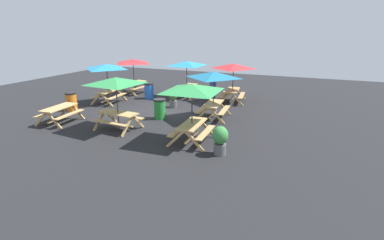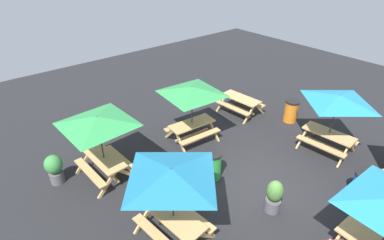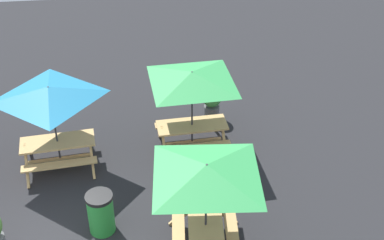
% 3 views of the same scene
% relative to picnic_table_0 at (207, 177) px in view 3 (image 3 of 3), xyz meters
% --- Properties ---
extents(picnic_table_0, '(2.82, 2.82, 2.34)m').
position_rel_picnic_table_0_xyz_m(picnic_table_0, '(0.00, 0.00, 0.00)').
color(picnic_table_0, tan).
rests_on(picnic_table_0, ground).
extents(picnic_table_1, '(2.82, 2.82, 2.34)m').
position_rel_picnic_table_0_xyz_m(picnic_table_1, '(0.17, 3.58, 0.00)').
color(picnic_table_1, tan).
rests_on(picnic_table_1, ground).
extents(picnic_table_5, '(2.18, 2.18, 2.34)m').
position_rel_picnic_table_0_xyz_m(picnic_table_5, '(-3.20, 3.27, 0.00)').
color(picnic_table_5, tan).
rests_on(picnic_table_5, ground).
extents(trash_bin_green, '(0.59, 0.59, 0.98)m').
position_rel_picnic_table_0_xyz_m(trash_bin_green, '(-2.13, 0.89, -1.49)').
color(trash_bin_green, green).
rests_on(trash_bin_green, ground).
extents(potted_plant_1, '(0.56, 0.56, 1.05)m').
position_rel_picnic_table_0_xyz_m(potted_plant_1, '(0.91, 4.95, -1.41)').
color(potted_plant_1, '#59595B').
rests_on(potted_plant_1, ground).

